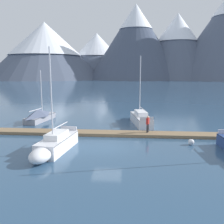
# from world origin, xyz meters

# --- Properties ---
(ground_plane) EXTENTS (700.00, 700.00, 0.00)m
(ground_plane) POSITION_xyz_m (0.00, 0.00, 0.00)
(ground_plane) COLOR #2D4C6B
(mountain_west_summit) EXTENTS (88.58, 88.58, 42.15)m
(mountain_west_summit) POSITION_xyz_m (-62.45, 165.82, 22.64)
(mountain_west_summit) COLOR #4C566B
(mountain_west_summit) RESTS_ON ground
(mountain_central_massif) EXTENTS (68.37, 68.37, 37.81)m
(mountain_central_massif) POSITION_xyz_m (-26.81, 193.55, 20.06)
(mountain_central_massif) COLOR #4C566B
(mountain_central_massif) RESTS_ON ground
(mountain_shoulder_ridge) EXTENTS (69.76, 69.76, 53.64)m
(mountain_shoulder_ridge) POSITION_xyz_m (5.76, 165.41, 27.49)
(mountain_shoulder_ridge) COLOR #424C60
(mountain_shoulder_ridge) RESTS_ON ground
(mountain_east_summit) EXTENTS (66.90, 66.90, 47.89)m
(mountain_east_summit) POSITION_xyz_m (36.54, 170.20, 25.00)
(mountain_east_summit) COLOR #4C566B
(mountain_east_summit) RESTS_ON ground
(dock) EXTENTS (26.87, 2.17, 0.30)m
(dock) POSITION_xyz_m (0.00, 4.00, 0.14)
(dock) COLOR #846B4C
(dock) RESTS_ON ground
(sailboat_nearest_berth) EXTENTS (2.56, 6.47, 6.44)m
(sailboat_nearest_berth) POSITION_xyz_m (-9.56, 10.30, 0.76)
(sailboat_nearest_berth) COLOR #93939E
(sailboat_nearest_berth) RESTS_ON ground
(sailboat_second_berth) EXTENTS (2.42, 6.52, 8.14)m
(sailboat_second_berth) POSITION_xyz_m (-3.99, -1.73, 0.66)
(sailboat_second_berth) COLOR white
(sailboat_second_berth) RESTS_ON ground
(sailboat_mid_dock_port) EXTENTS (2.64, 7.33, 8.14)m
(sailboat_mid_dock_port) POSITION_xyz_m (3.19, 9.64, 0.67)
(sailboat_mid_dock_port) COLOR silver
(sailboat_mid_dock_port) RESTS_ON ground
(person_on_dock) EXTENTS (0.36, 0.54, 1.69)m
(person_on_dock) POSITION_xyz_m (3.70, 4.11, 1.26)
(person_on_dock) COLOR #232328
(person_on_dock) RESTS_ON dock
(mooring_buoy_inner_mooring) EXTENTS (0.53, 0.53, 0.61)m
(mooring_buoy_inner_mooring) POSITION_xyz_m (7.27, 1.15, 0.27)
(mooring_buoy_inner_mooring) COLOR white
(mooring_buoy_inner_mooring) RESTS_ON ground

